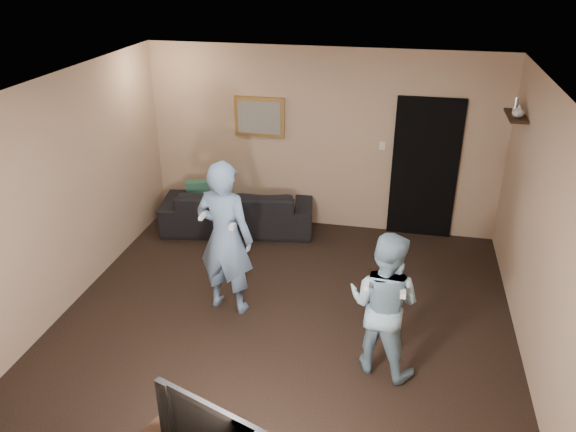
% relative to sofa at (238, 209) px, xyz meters
% --- Properties ---
extents(ground, '(5.00, 5.00, 0.00)m').
position_rel_sofa_xyz_m(ground, '(1.15, -2.08, -0.32)').
color(ground, black).
rests_on(ground, ground).
extents(ceiling, '(5.00, 5.00, 0.04)m').
position_rel_sofa_xyz_m(ceiling, '(1.15, -2.08, 2.28)').
color(ceiling, silver).
rests_on(ceiling, wall_back).
extents(wall_back, '(5.00, 0.04, 2.60)m').
position_rel_sofa_xyz_m(wall_back, '(1.15, 0.42, 0.98)').
color(wall_back, tan).
rests_on(wall_back, ground).
extents(wall_front, '(5.00, 0.04, 2.60)m').
position_rel_sofa_xyz_m(wall_front, '(1.15, -4.58, 0.98)').
color(wall_front, tan).
rests_on(wall_front, ground).
extents(wall_left, '(0.04, 5.00, 2.60)m').
position_rel_sofa_xyz_m(wall_left, '(-1.35, -2.08, 0.98)').
color(wall_left, tan).
rests_on(wall_left, ground).
extents(wall_right, '(0.04, 5.00, 2.60)m').
position_rel_sofa_xyz_m(wall_right, '(3.65, -2.08, 0.98)').
color(wall_right, tan).
rests_on(wall_right, ground).
extents(sofa, '(2.29, 1.19, 0.64)m').
position_rel_sofa_xyz_m(sofa, '(0.00, 0.00, 0.00)').
color(sofa, black).
rests_on(sofa, ground).
extents(throw_pillow, '(0.48, 0.28, 0.46)m').
position_rel_sofa_xyz_m(throw_pillow, '(-0.54, 0.00, 0.16)').
color(throw_pillow, '#184839').
rests_on(throw_pillow, sofa).
extents(painting_frame, '(0.72, 0.05, 0.57)m').
position_rel_sofa_xyz_m(painting_frame, '(0.25, 0.39, 1.28)').
color(painting_frame, olive).
rests_on(painting_frame, wall_back).
extents(painting_canvas, '(0.62, 0.01, 0.47)m').
position_rel_sofa_xyz_m(painting_canvas, '(0.25, 0.37, 1.28)').
color(painting_canvas, slate).
rests_on(painting_canvas, painting_frame).
extents(doorway, '(0.90, 0.06, 2.00)m').
position_rel_sofa_xyz_m(doorway, '(2.60, 0.39, 0.68)').
color(doorway, black).
rests_on(doorway, ground).
extents(light_switch, '(0.08, 0.02, 0.12)m').
position_rel_sofa_xyz_m(light_switch, '(2.00, 0.39, 0.98)').
color(light_switch, silver).
rests_on(light_switch, wall_back).
extents(wall_shelf, '(0.20, 0.60, 0.03)m').
position_rel_sofa_xyz_m(wall_shelf, '(3.54, -0.28, 1.67)').
color(wall_shelf, black).
rests_on(wall_shelf, wall_right).
extents(shelf_vase, '(0.16, 0.16, 0.14)m').
position_rel_sofa_xyz_m(shelf_vase, '(3.54, -0.39, 1.76)').
color(shelf_vase, silver).
rests_on(shelf_vase, wall_shelf).
extents(shelf_figurine, '(0.06, 0.06, 0.18)m').
position_rel_sofa_xyz_m(shelf_figurine, '(3.54, -0.15, 1.78)').
color(shelf_figurine, silver).
rests_on(shelf_figurine, wall_shelf).
extents(television, '(0.95, 0.46, 0.56)m').
position_rel_sofa_xyz_m(television, '(1.21, -4.41, 0.45)').
color(television, black).
rests_on(television, tv_console).
extents(wii_player_left, '(0.72, 0.56, 1.80)m').
position_rel_sofa_xyz_m(wii_player_left, '(0.46, -1.96, 0.58)').
color(wii_player_left, '#6A8EB8').
rests_on(wii_player_left, ground).
extents(wii_player_right, '(0.87, 0.77, 1.49)m').
position_rel_sofa_xyz_m(wii_player_right, '(2.23, -2.64, 0.43)').
color(wii_player_right, '#89B1C8').
rests_on(wii_player_right, ground).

